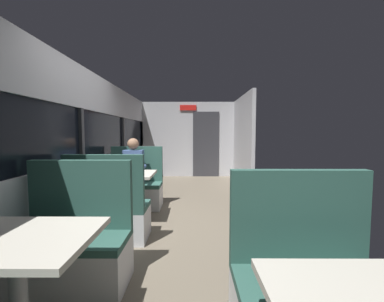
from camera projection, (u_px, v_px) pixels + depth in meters
The scene contains 11 objects.
ground_plane at pixel (182, 227), 3.60m from camera, with size 3.30×9.20×0.02m, color #665B4C.
carriage_window_panel_left at pixel (80, 150), 3.53m from camera, with size 0.09×8.48×2.30m.
carriage_end_bulkhead at pixel (190, 140), 7.70m from camera, with size 2.90×0.11×2.30m.
carriage_aisle_panel_right at pixel (242, 141), 6.50m from camera, with size 0.08×2.40×2.30m, color #B2B2B7.
dining_table_near_window at pixel (16, 253), 1.48m from camera, with size 0.90×0.70×0.74m.
bench_near_window_facing_entry at pixel (74, 249), 2.20m from camera, with size 0.95×0.50×1.10m.
dining_table_mid_window at pixel (124, 180), 3.79m from camera, with size 0.90×0.70×0.74m.
bench_mid_window_facing_end at pixel (109, 215), 3.12m from camera, with size 0.95×0.50×1.10m.
bench_mid_window_facing_entry at pixel (135, 189), 4.51m from camera, with size 0.95×0.50×1.10m.
bench_front_aisle_facing_entry at pixel (308, 293), 1.59m from camera, with size 0.95×0.50×1.10m.
seated_passenger at pixel (134, 179), 4.42m from camera, with size 0.47×0.55×1.26m.
Camera 1 is at (0.16, -3.51, 1.35)m, focal length 23.22 mm.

